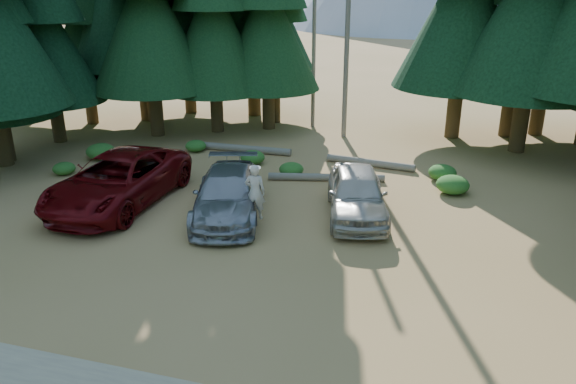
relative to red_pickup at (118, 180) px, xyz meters
The scene contains 18 objects.
ground 6.27m from the red_pickup, 32.09° to the right, with size 160.00×160.00×0.00m, color olive.
forest_belt_north 12.86m from the red_pickup, 65.83° to the left, with size 36.00×7.00×22.00m, color black, non-canonical shape.
snag_front 13.72m from the red_pickup, 61.62° to the left, with size 0.24×0.24×12.00m, color #716D5A.
snag_back 13.95m from the red_pickup, 72.31° to the left, with size 0.20×0.20×10.00m, color #716D5A.
red_pickup is the anchor object (origin of this frame).
silver_minivan_center 4.14m from the red_pickup, ahead, with size 2.16×5.31×1.54m, color #93959A.
silver_minivan_right 8.47m from the red_pickup, ahead, with size 1.92×4.76×1.62m, color #B9B3A4.
frisbee_player 5.37m from the red_pickup, ahead, with size 0.72×0.51×1.84m.
log_left 7.53m from the red_pickup, 74.09° to the left, with size 0.33×0.33×4.63m, color #716D5A.
log_mid 10.54m from the red_pickup, 39.85° to the left, with size 0.32×0.32×3.89m, color #716D5A.
log_right 8.01m from the red_pickup, 33.66° to the left, with size 0.30×0.30×4.65m, color #716D5A.
shrub_far_left 5.85m from the red_pickup, 129.87° to the left, with size 1.26×1.26×0.70m, color #26621D.
shrub_left 6.74m from the red_pickup, 91.01° to the left, with size 0.96×0.96×0.53m, color #26621D.
shrub_center_left 6.47m from the red_pickup, 61.59° to the left, with size 1.07×1.07×0.59m, color #26621D.
shrub_center_right 6.93m from the red_pickup, 42.08° to the left, with size 1.01×1.01×0.55m, color #26621D.
shrub_right 12.57m from the red_pickup, 27.81° to the left, with size 1.12×1.12×0.61m, color #26621D.
shrub_far_right 12.34m from the red_pickup, 20.92° to the left, with size 1.24×1.24×0.68m, color #26621D.
shrub_edge_west 4.60m from the red_pickup, 151.04° to the left, with size 0.92×0.92×0.50m, color #26621D.
Camera 1 is at (5.77, -13.08, 7.71)m, focal length 35.00 mm.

